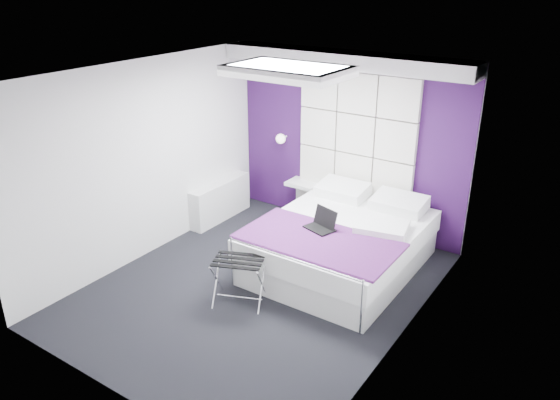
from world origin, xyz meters
name	(u,v)px	position (x,y,z in m)	size (l,w,h in m)	color
floor	(260,287)	(0.00, 0.00, 0.00)	(4.40, 4.40, 0.00)	black
ceiling	(256,73)	(0.00, 0.00, 2.60)	(4.40, 4.40, 0.00)	white
wall_back	(348,142)	(0.00, 2.20, 1.30)	(3.60, 3.60, 0.00)	white
wall_left	(147,160)	(-1.80, 0.00, 1.30)	(4.40, 4.40, 0.00)	white
wall_right	(409,228)	(1.80, 0.00, 1.30)	(4.40, 4.40, 0.00)	white
accent_wall	(348,142)	(0.00, 2.19, 1.30)	(3.58, 0.02, 2.58)	#2F0F41
soffit	(344,59)	(0.00, 1.95, 2.50)	(3.58, 0.50, 0.20)	silver
headboard	(355,154)	(0.15, 2.14, 1.17)	(1.80, 0.08, 2.30)	silver
skylight	(288,70)	(0.00, 0.60, 2.55)	(1.36, 0.86, 0.12)	white
wall_lamp	(282,138)	(-1.05, 2.06, 1.22)	(0.15, 0.15, 0.15)	white
radiator	(220,200)	(-1.69, 1.30, 0.30)	(0.22, 1.20, 0.60)	silver
bed	(341,243)	(0.57, 1.00, 0.34)	(1.89, 2.29, 0.80)	silver
nightstand	(304,183)	(-0.63, 2.02, 0.58)	(0.48, 0.37, 0.05)	silver
luggage_rack	(239,281)	(-0.01, -0.38, 0.28)	(0.56, 0.42, 0.56)	silver
laptop	(322,223)	(0.44, 0.71, 0.71)	(0.36, 0.26, 0.26)	black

